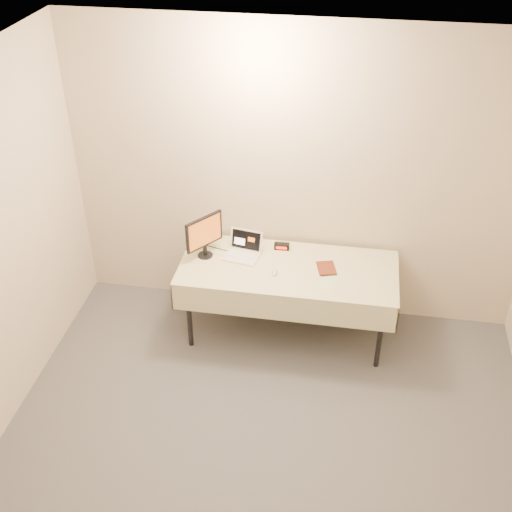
% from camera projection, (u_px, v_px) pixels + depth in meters
% --- Properties ---
extents(back_wall, '(4.00, 0.10, 2.70)m').
position_uv_depth(back_wall, '(297.00, 179.00, 5.50)').
color(back_wall, beige).
rests_on(back_wall, ground).
extents(table, '(1.86, 0.81, 0.74)m').
position_uv_depth(table, '(288.00, 273.00, 5.51)').
color(table, black).
rests_on(table, ground).
extents(laptop, '(0.33, 0.30, 0.20)m').
position_uv_depth(laptop, '(243.00, 250.00, 5.60)').
color(laptop, white).
rests_on(laptop, table).
extents(monitor, '(0.25, 0.32, 0.39)m').
position_uv_depth(monitor, '(204.00, 234.00, 5.49)').
color(monitor, black).
rests_on(monitor, table).
extents(book, '(0.15, 0.06, 0.20)m').
position_uv_depth(book, '(318.00, 260.00, 5.39)').
color(book, '#98371B').
rests_on(book, table).
extents(alarm_clock, '(0.13, 0.06, 0.06)m').
position_uv_depth(alarm_clock, '(282.00, 246.00, 5.69)').
color(alarm_clock, black).
rests_on(alarm_clock, table).
extents(clicker, '(0.05, 0.10, 0.02)m').
position_uv_depth(clicker, '(275.00, 272.00, 5.39)').
color(clicker, silver).
rests_on(clicker, table).
extents(paper_form, '(0.22, 0.31, 0.00)m').
position_uv_depth(paper_form, '(331.00, 278.00, 5.34)').
color(paper_form, '#B6DCAF').
rests_on(paper_form, table).
extents(usb_dongle, '(0.06, 0.04, 0.01)m').
position_uv_depth(usb_dongle, '(205.00, 256.00, 5.60)').
color(usb_dongle, black).
rests_on(usb_dongle, table).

